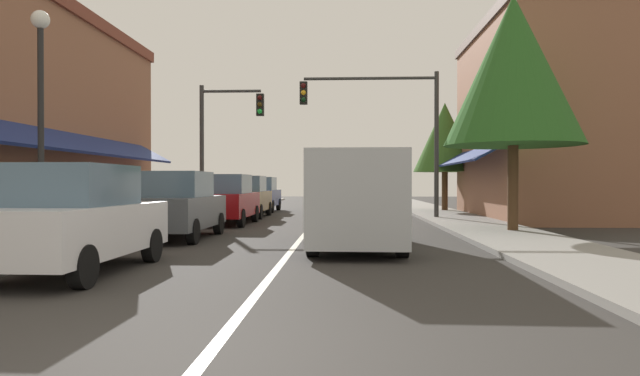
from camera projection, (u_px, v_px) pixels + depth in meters
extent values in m
plane|color=#33302D|center=(315.00, 221.00, 22.07)|extent=(80.00, 80.00, 0.00)
cube|color=#A39E99|center=(175.00, 219.00, 22.32)|extent=(2.60, 56.00, 0.12)
cube|color=gray|center=(458.00, 220.00, 21.83)|extent=(2.60, 56.00, 0.12)
cube|color=silver|center=(315.00, 221.00, 22.07)|extent=(0.14, 52.00, 0.01)
cube|color=slate|center=(66.00, 185.00, 16.38)|extent=(0.08, 10.64, 1.80)
cube|color=navy|center=(87.00, 144.00, 16.34)|extent=(1.27, 11.76, 0.73)
cube|color=slate|center=(1.00, 48.00, 13.27)|extent=(0.08, 1.10, 1.30)
cube|color=slate|center=(110.00, 91.00, 19.42)|extent=(0.08, 1.10, 1.30)
cube|color=#8E5B42|center=(546.00, 125.00, 23.61)|extent=(5.38, 10.00, 7.72)
cube|color=brown|center=(546.00, 27.00, 23.58)|extent=(5.58, 10.20, 0.40)
cube|color=slate|center=(482.00, 185.00, 23.75)|extent=(0.08, 7.60, 1.80)
cube|color=navy|center=(467.00, 156.00, 23.77)|extent=(1.27, 8.40, 0.73)
cube|color=slate|center=(496.00, 75.00, 21.52)|extent=(0.08, 1.10, 1.30)
cube|color=slate|center=(470.00, 93.00, 25.91)|extent=(0.08, 1.10, 1.30)
cube|color=silver|center=(75.00, 230.00, 9.27)|extent=(1.78, 4.12, 0.80)
cube|color=slate|center=(72.00, 185.00, 9.16)|extent=(1.55, 2.02, 0.66)
cylinder|color=black|center=(69.00, 245.00, 10.67)|extent=(0.21, 0.62, 0.62)
cylinder|color=black|center=(152.00, 245.00, 10.58)|extent=(0.21, 0.62, 0.62)
cylinder|color=black|center=(83.00, 267.00, 7.88)|extent=(0.21, 0.62, 0.62)
cube|color=#4C5156|center=(177.00, 212.00, 14.99)|extent=(1.74, 4.11, 0.80)
cube|color=slate|center=(176.00, 184.00, 14.88)|extent=(1.53, 2.01, 0.66)
cylinder|color=black|center=(164.00, 223.00, 16.38)|extent=(0.20, 0.62, 0.62)
cylinder|color=black|center=(219.00, 223.00, 16.30)|extent=(0.20, 0.62, 0.62)
cylinder|color=black|center=(128.00, 231.00, 13.68)|extent=(0.20, 0.62, 0.62)
cylinder|color=black|center=(193.00, 232.00, 13.60)|extent=(0.20, 0.62, 0.62)
cube|color=maroon|center=(226.00, 204.00, 20.17)|extent=(1.76, 4.12, 0.80)
cube|color=slate|center=(226.00, 184.00, 20.06)|extent=(1.54, 2.02, 0.66)
cylinder|color=black|center=(214.00, 214.00, 21.56)|extent=(0.21, 0.62, 0.62)
cylinder|color=black|center=(255.00, 214.00, 21.48)|extent=(0.21, 0.62, 0.62)
cylinder|color=black|center=(194.00, 218.00, 18.86)|extent=(0.21, 0.62, 0.62)
cylinder|color=black|center=(241.00, 218.00, 18.77)|extent=(0.21, 0.62, 0.62)
cube|color=brown|center=(246.00, 201.00, 24.35)|extent=(1.73, 4.10, 0.80)
cube|color=slate|center=(245.00, 184.00, 24.24)|extent=(1.52, 2.00, 0.66)
cylinder|color=black|center=(234.00, 209.00, 25.74)|extent=(0.20, 0.62, 0.62)
cylinder|color=black|center=(269.00, 209.00, 25.67)|extent=(0.20, 0.62, 0.62)
cylinder|color=black|center=(221.00, 212.00, 23.04)|extent=(0.20, 0.62, 0.62)
cylinder|color=black|center=(259.00, 212.00, 22.96)|extent=(0.20, 0.62, 0.62)
cube|color=navy|center=(260.00, 198.00, 29.39)|extent=(1.76, 4.12, 0.80)
cube|color=slate|center=(260.00, 184.00, 29.29)|extent=(1.54, 2.01, 0.66)
cylinder|color=black|center=(249.00, 204.00, 30.79)|extent=(0.21, 0.62, 0.62)
cylinder|color=black|center=(278.00, 204.00, 30.71)|extent=(0.21, 0.62, 0.62)
cylinder|color=black|center=(240.00, 206.00, 28.09)|extent=(0.21, 0.62, 0.62)
cylinder|color=black|center=(271.00, 207.00, 28.00)|extent=(0.21, 0.62, 0.62)
cube|color=#B2B7BC|center=(357.00, 196.00, 12.83)|extent=(2.06, 5.04, 1.90)
cube|color=slate|center=(357.00, 178.00, 15.22)|extent=(1.73, 0.31, 0.84)
cube|color=black|center=(357.00, 220.00, 15.41)|extent=(1.87, 0.24, 0.24)
cylinder|color=black|center=(322.00, 227.00, 14.44)|extent=(0.25, 0.72, 0.72)
cylinder|color=black|center=(392.00, 227.00, 14.32)|extent=(0.25, 0.72, 0.72)
cylinder|color=black|center=(313.00, 239.00, 11.35)|extent=(0.25, 0.72, 0.72)
cylinder|color=black|center=(402.00, 239.00, 11.23)|extent=(0.25, 0.72, 0.72)
cylinder|color=#333333|center=(436.00, 146.00, 22.70)|extent=(0.18, 0.18, 5.91)
cylinder|color=#333333|center=(370.00, 78.00, 22.79)|extent=(5.30, 0.12, 0.12)
cube|color=black|center=(304.00, 93.00, 22.74)|extent=(0.30, 0.24, 0.90)
sphere|color=#420F0F|center=(303.00, 86.00, 22.61)|extent=(0.20, 0.20, 0.20)
sphere|color=yellow|center=(303.00, 93.00, 22.61)|extent=(0.20, 0.20, 0.20)
sphere|color=#0C3316|center=(303.00, 100.00, 22.61)|extent=(0.20, 0.20, 0.20)
cylinder|color=#333333|center=(202.00, 152.00, 23.67)|extent=(0.18, 0.18, 5.53)
cylinder|color=#333333|center=(231.00, 91.00, 23.60)|extent=(2.47, 0.12, 0.12)
cube|color=black|center=(260.00, 105.00, 23.37)|extent=(0.30, 0.24, 0.90)
sphere|color=#420F0F|center=(260.00, 98.00, 23.23)|extent=(0.20, 0.20, 0.20)
sphere|color=#3D2D0C|center=(260.00, 104.00, 23.24)|extent=(0.20, 0.20, 0.20)
sphere|color=green|center=(260.00, 111.00, 23.24)|extent=(0.20, 0.20, 0.20)
cylinder|color=black|center=(41.00, 143.00, 11.33)|extent=(0.12, 0.12, 4.54)
sphere|color=white|center=(40.00, 19.00, 11.31)|extent=(0.36, 0.36, 0.36)
cylinder|color=#4C331E|center=(513.00, 180.00, 16.36)|extent=(0.30, 0.30, 3.14)
cone|color=#285B21|center=(513.00, 70.00, 16.33)|extent=(3.94, 3.94, 4.33)
cylinder|color=#4C331E|center=(445.00, 187.00, 28.49)|extent=(0.30, 0.30, 2.50)
cone|color=#386626|center=(445.00, 137.00, 28.47)|extent=(3.14, 3.14, 3.45)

